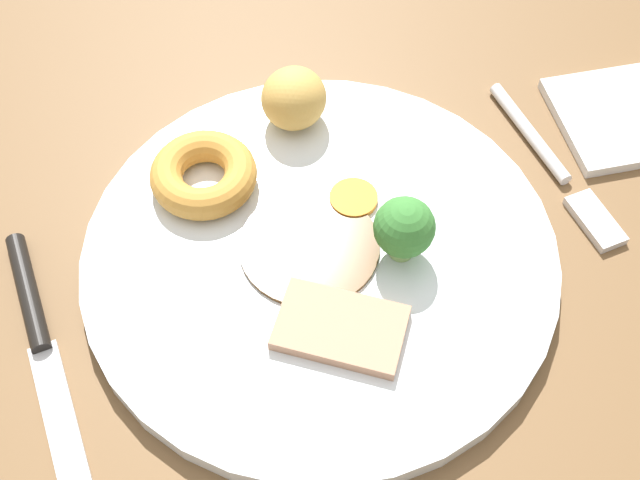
{
  "coord_description": "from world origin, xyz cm",
  "views": [
    {
      "loc": [
        8.8,
        23.65,
        46.69
      ],
      "look_at": [
        -3.64,
        -1.42,
        6.0
      ],
      "focal_mm": 45.34,
      "sensor_mm": 36.0,
      "label": 1
    }
  ],
  "objects_px": {
    "roast_potato_left": "(294,98)",
    "carrot_coin_front": "(354,198)",
    "broccoli_floret": "(404,228)",
    "dinner_plate": "(320,255)",
    "knife": "(40,338)",
    "yorkshire_pudding": "(204,174)",
    "meat_slice_main": "(341,328)",
    "fork": "(555,167)",
    "folded_napkin": "(634,115)"
  },
  "relations": [
    {
      "from": "fork",
      "to": "folded_napkin",
      "type": "distance_m",
      "value": 0.08
    },
    {
      "from": "roast_potato_left",
      "to": "folded_napkin",
      "type": "height_order",
      "value": "roast_potato_left"
    },
    {
      "from": "roast_potato_left",
      "to": "carrot_coin_front",
      "type": "relative_size",
      "value": 1.47
    },
    {
      "from": "dinner_plate",
      "to": "meat_slice_main",
      "type": "relative_size",
      "value": 4.04
    },
    {
      "from": "knife",
      "to": "folded_napkin",
      "type": "distance_m",
      "value": 0.43
    },
    {
      "from": "dinner_plate",
      "to": "broccoli_floret",
      "type": "relative_size",
      "value": 6.53
    },
    {
      "from": "dinner_plate",
      "to": "knife",
      "type": "relative_size",
      "value": 1.6
    },
    {
      "from": "roast_potato_left",
      "to": "yorkshire_pudding",
      "type": "bearing_deg",
      "value": 18.86
    },
    {
      "from": "carrot_coin_front",
      "to": "dinner_plate",
      "type": "bearing_deg",
      "value": 33.96
    },
    {
      "from": "carrot_coin_front",
      "to": "folded_napkin",
      "type": "distance_m",
      "value": 0.22
    },
    {
      "from": "knife",
      "to": "dinner_plate",
      "type": "bearing_deg",
      "value": 86.37
    },
    {
      "from": "dinner_plate",
      "to": "fork",
      "type": "xyz_separation_m",
      "value": [
        -0.18,
        0.0,
        -0.0
      ]
    },
    {
      "from": "yorkshire_pudding",
      "to": "folded_napkin",
      "type": "xyz_separation_m",
      "value": [
        -0.3,
        0.07,
        -0.02
      ]
    },
    {
      "from": "dinner_plate",
      "to": "roast_potato_left",
      "type": "distance_m",
      "value": 0.11
    },
    {
      "from": "broccoli_floret",
      "to": "folded_napkin",
      "type": "relative_size",
      "value": 0.41
    },
    {
      "from": "dinner_plate",
      "to": "roast_potato_left",
      "type": "height_order",
      "value": "roast_potato_left"
    },
    {
      "from": "knife",
      "to": "folded_napkin",
      "type": "relative_size",
      "value": 1.69
    },
    {
      "from": "roast_potato_left",
      "to": "folded_napkin",
      "type": "relative_size",
      "value": 0.42
    },
    {
      "from": "meat_slice_main",
      "to": "folded_napkin",
      "type": "height_order",
      "value": "meat_slice_main"
    },
    {
      "from": "yorkshire_pudding",
      "to": "broccoli_floret",
      "type": "xyz_separation_m",
      "value": [
        -0.09,
        0.1,
        0.02
      ]
    },
    {
      "from": "yorkshire_pudding",
      "to": "broccoli_floret",
      "type": "bearing_deg",
      "value": 130.54
    },
    {
      "from": "fork",
      "to": "knife",
      "type": "distance_m",
      "value": 0.35
    },
    {
      "from": "carrot_coin_front",
      "to": "fork",
      "type": "xyz_separation_m",
      "value": [
        -0.14,
        0.03,
        -0.01
      ]
    },
    {
      "from": "roast_potato_left",
      "to": "knife",
      "type": "height_order",
      "value": "roast_potato_left"
    },
    {
      "from": "yorkshire_pudding",
      "to": "knife",
      "type": "distance_m",
      "value": 0.14
    },
    {
      "from": "meat_slice_main",
      "to": "roast_potato_left",
      "type": "xyz_separation_m",
      "value": [
        -0.05,
        -0.16,
        0.02
      ]
    },
    {
      "from": "carrot_coin_front",
      "to": "broccoli_floret",
      "type": "relative_size",
      "value": 0.69
    },
    {
      "from": "knife",
      "to": "folded_napkin",
      "type": "xyz_separation_m",
      "value": [
        -0.43,
        0.01,
        -0.0
      ]
    },
    {
      "from": "yorkshire_pudding",
      "to": "roast_potato_left",
      "type": "distance_m",
      "value": 0.08
    },
    {
      "from": "folded_napkin",
      "to": "dinner_plate",
      "type": "bearing_deg",
      "value": 2.23
    },
    {
      "from": "yorkshire_pudding",
      "to": "dinner_plate",
      "type": "bearing_deg",
      "value": 119.48
    },
    {
      "from": "yorkshire_pudding",
      "to": "fork",
      "type": "bearing_deg",
      "value": 159.28
    },
    {
      "from": "roast_potato_left",
      "to": "meat_slice_main",
      "type": "bearing_deg",
      "value": 73.7
    },
    {
      "from": "dinner_plate",
      "to": "broccoli_floret",
      "type": "distance_m",
      "value": 0.06
    },
    {
      "from": "broccoli_floret",
      "to": "knife",
      "type": "relative_size",
      "value": 0.25
    },
    {
      "from": "yorkshire_pudding",
      "to": "carrot_coin_front",
      "type": "bearing_deg",
      "value": 146.01
    },
    {
      "from": "meat_slice_main",
      "to": "folded_napkin",
      "type": "bearing_deg",
      "value": -166.23
    },
    {
      "from": "broccoli_floret",
      "to": "knife",
      "type": "xyz_separation_m",
      "value": [
        0.22,
        -0.05,
        -0.04
      ]
    },
    {
      "from": "roast_potato_left",
      "to": "fork",
      "type": "relative_size",
      "value": 0.3
    },
    {
      "from": "meat_slice_main",
      "to": "roast_potato_left",
      "type": "relative_size",
      "value": 1.6
    },
    {
      "from": "dinner_plate",
      "to": "meat_slice_main",
      "type": "xyz_separation_m",
      "value": [
        0.01,
        0.06,
        0.01
      ]
    },
    {
      "from": "roast_potato_left",
      "to": "carrot_coin_front",
      "type": "distance_m",
      "value": 0.08
    },
    {
      "from": "dinner_plate",
      "to": "yorkshire_pudding",
      "type": "bearing_deg",
      "value": -60.52
    },
    {
      "from": "meat_slice_main",
      "to": "yorkshire_pudding",
      "type": "bearing_deg",
      "value": -77.55
    },
    {
      "from": "meat_slice_main",
      "to": "fork",
      "type": "xyz_separation_m",
      "value": [
        -0.19,
        -0.05,
        -0.01
      ]
    },
    {
      "from": "roast_potato_left",
      "to": "broccoli_floret",
      "type": "relative_size",
      "value": 1.01
    },
    {
      "from": "meat_slice_main",
      "to": "broccoli_floret",
      "type": "distance_m",
      "value": 0.07
    },
    {
      "from": "meat_slice_main",
      "to": "knife",
      "type": "xyz_separation_m",
      "value": [
        0.16,
        -0.08,
        -0.01
      ]
    },
    {
      "from": "broccoli_floret",
      "to": "fork",
      "type": "distance_m",
      "value": 0.14
    },
    {
      "from": "meat_slice_main",
      "to": "yorkshire_pudding",
      "type": "height_order",
      "value": "yorkshire_pudding"
    }
  ]
}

